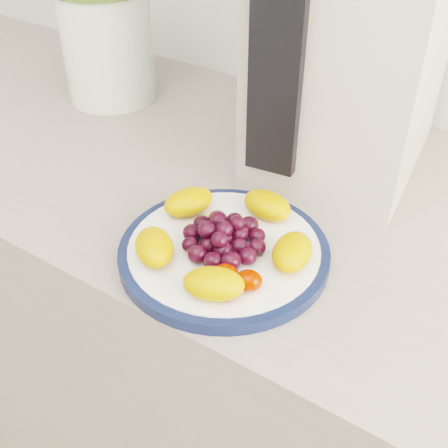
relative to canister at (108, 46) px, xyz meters
The scene contains 8 objects.
counter 0.64m from the canister, 16.29° to the right, with size 3.50×0.60×0.90m, color gray.
cabinet_face 0.66m from the canister, 16.29° to the right, with size 3.48×0.58×0.84m, color #796249.
plate_rim 0.51m from the canister, 32.22° to the right, with size 0.25×0.25×0.01m, color #111C3E.
plate_face 0.51m from the canister, 32.22° to the right, with size 0.23×0.23×0.02m, color white.
canister is the anchor object (origin of this frame).
appliance_body 0.45m from the canister, ahead, with size 0.21×0.30×0.37m, color #B8B0A1.
appliance_panel 0.44m from the canister, 18.23° to the right, with size 0.06×0.02×0.28m, color black.
fruit_plate 0.51m from the canister, 32.48° to the right, with size 0.22×0.22×0.04m.
Camera 1 is at (0.39, 0.60, 1.34)m, focal length 45.00 mm.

